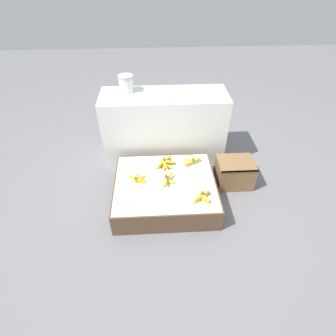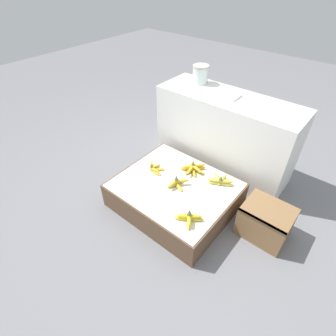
{
  "view_description": "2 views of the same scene",
  "coord_description": "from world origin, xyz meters",
  "px_view_note": "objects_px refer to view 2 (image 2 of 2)",
  "views": [
    {
      "loc": [
        -0.07,
        -1.78,
        1.94
      ],
      "look_at": [
        0.03,
        0.02,
        0.39
      ],
      "focal_mm": 28.0,
      "sensor_mm": 36.0,
      "label": 1
    },
    {
      "loc": [
        0.98,
        -1.28,
        1.75
      ],
      "look_at": [
        -0.07,
        -0.01,
        0.38
      ],
      "focal_mm": 28.0,
      "sensor_mm": 36.0,
      "label": 2
    }
  ],
  "objects_px": {
    "banana_bunch_middle_midleft": "(177,183)",
    "banana_bunch_middle_left": "(154,168)",
    "banana_bunch_front_midright": "(189,218)",
    "banana_bunch_back_midleft": "(193,168)",
    "wooden_crate": "(265,221)",
    "glass_jar": "(200,74)",
    "foam_tray_white": "(226,94)",
    "banana_bunch_back_midright": "(220,180)"
  },
  "relations": [
    {
      "from": "banana_bunch_middle_midleft",
      "to": "wooden_crate",
      "type": "bearing_deg",
      "value": 16.31
    },
    {
      "from": "foam_tray_white",
      "to": "banana_bunch_front_midright",
      "type": "bearing_deg",
      "value": -70.67
    },
    {
      "from": "banana_bunch_middle_left",
      "to": "banana_bunch_back_midleft",
      "type": "xyz_separation_m",
      "value": [
        0.28,
        0.21,
        0.01
      ]
    },
    {
      "from": "banana_bunch_front_midright",
      "to": "banana_bunch_back_midright",
      "type": "bearing_deg",
      "value": 94.29
    },
    {
      "from": "banana_bunch_front_midright",
      "to": "foam_tray_white",
      "type": "height_order",
      "value": "foam_tray_white"
    },
    {
      "from": "glass_jar",
      "to": "banana_bunch_back_midright",
      "type": "bearing_deg",
      "value": -41.27
    },
    {
      "from": "banana_bunch_middle_left",
      "to": "banana_bunch_front_midright",
      "type": "bearing_deg",
      "value": -25.12
    },
    {
      "from": "banana_bunch_back_midright",
      "to": "wooden_crate",
      "type": "bearing_deg",
      "value": -6.53
    },
    {
      "from": "banana_bunch_back_midleft",
      "to": "banana_bunch_back_midright",
      "type": "height_order",
      "value": "banana_bunch_back_midleft"
    },
    {
      "from": "banana_bunch_back_midright",
      "to": "banana_bunch_back_midleft",
      "type": "bearing_deg",
      "value": -177.21
    },
    {
      "from": "banana_bunch_middle_left",
      "to": "wooden_crate",
      "type": "bearing_deg",
      "value": 9.87
    },
    {
      "from": "banana_bunch_middle_left",
      "to": "foam_tray_white",
      "type": "height_order",
      "value": "foam_tray_white"
    },
    {
      "from": "banana_bunch_front_midright",
      "to": "foam_tray_white",
      "type": "xyz_separation_m",
      "value": [
        -0.34,
        0.96,
        0.51
      ]
    },
    {
      "from": "banana_bunch_middle_midleft",
      "to": "banana_bunch_back_midleft",
      "type": "height_order",
      "value": "banana_bunch_middle_midleft"
    },
    {
      "from": "wooden_crate",
      "to": "banana_bunch_front_midright",
      "type": "xyz_separation_m",
      "value": [
        -0.41,
        -0.44,
        0.14
      ]
    },
    {
      "from": "banana_bunch_front_midright",
      "to": "banana_bunch_back_midleft",
      "type": "height_order",
      "value": "banana_bunch_front_midright"
    },
    {
      "from": "banana_bunch_front_midright",
      "to": "banana_bunch_middle_midleft",
      "type": "relative_size",
      "value": 1.02
    },
    {
      "from": "glass_jar",
      "to": "banana_bunch_middle_left",
      "type": "bearing_deg",
      "value": -83.41
    },
    {
      "from": "banana_bunch_middle_left",
      "to": "banana_bunch_middle_midleft",
      "type": "xyz_separation_m",
      "value": [
        0.28,
        -0.03,
        0.01
      ]
    },
    {
      "from": "wooden_crate",
      "to": "banana_bunch_back_midleft",
      "type": "height_order",
      "value": "banana_bunch_back_midleft"
    },
    {
      "from": "banana_bunch_front_midright",
      "to": "banana_bunch_middle_midleft",
      "type": "xyz_separation_m",
      "value": [
        -0.3,
        0.24,
        -0.0
      ]
    },
    {
      "from": "glass_jar",
      "to": "foam_tray_white",
      "type": "xyz_separation_m",
      "value": [
        0.33,
        -0.09,
        -0.08
      ]
    },
    {
      "from": "wooden_crate",
      "to": "banana_bunch_middle_left",
      "type": "bearing_deg",
      "value": -170.13
    },
    {
      "from": "glass_jar",
      "to": "foam_tray_white",
      "type": "height_order",
      "value": "glass_jar"
    },
    {
      "from": "banana_bunch_middle_midleft",
      "to": "banana_bunch_middle_left",
      "type": "bearing_deg",
      "value": 173.02
    },
    {
      "from": "banana_bunch_front_midright",
      "to": "banana_bunch_back_midright",
      "type": "distance_m",
      "value": 0.5
    },
    {
      "from": "glass_jar",
      "to": "banana_bunch_front_midright",
      "type": "bearing_deg",
      "value": -57.5
    },
    {
      "from": "wooden_crate",
      "to": "banana_bunch_back_midleft",
      "type": "bearing_deg",
      "value": 176.91
    },
    {
      "from": "banana_bunch_middle_midleft",
      "to": "banana_bunch_back_midleft",
      "type": "relative_size",
      "value": 0.85
    },
    {
      "from": "banana_bunch_back_midleft",
      "to": "glass_jar",
      "type": "distance_m",
      "value": 0.9
    },
    {
      "from": "banana_bunch_middle_midleft",
      "to": "banana_bunch_back_midright",
      "type": "distance_m",
      "value": 0.37
    },
    {
      "from": "wooden_crate",
      "to": "banana_bunch_back_midright",
      "type": "relative_size",
      "value": 1.68
    },
    {
      "from": "banana_bunch_back_midleft",
      "to": "banana_bunch_middle_left",
      "type": "bearing_deg",
      "value": -142.59
    },
    {
      "from": "banana_bunch_back_midright",
      "to": "foam_tray_white",
      "type": "bearing_deg",
      "value": 122.79
    },
    {
      "from": "banana_bunch_front_midright",
      "to": "wooden_crate",
      "type": "bearing_deg",
      "value": 47.07
    },
    {
      "from": "banana_bunch_front_midright",
      "to": "banana_bunch_back_midleft",
      "type": "xyz_separation_m",
      "value": [
        -0.3,
        0.48,
        -0.0
      ]
    },
    {
      "from": "banana_bunch_middle_midleft",
      "to": "glass_jar",
      "type": "bearing_deg",
      "value": 114.68
    },
    {
      "from": "banana_bunch_middle_midleft",
      "to": "banana_bunch_back_midleft",
      "type": "bearing_deg",
      "value": 91.79
    },
    {
      "from": "banana_bunch_front_midright",
      "to": "banana_bunch_middle_midleft",
      "type": "bearing_deg",
      "value": 141.27
    },
    {
      "from": "banana_bunch_front_midright",
      "to": "banana_bunch_middle_midleft",
      "type": "height_order",
      "value": "same"
    },
    {
      "from": "wooden_crate",
      "to": "banana_bunch_middle_left",
      "type": "xyz_separation_m",
      "value": [
        -0.99,
        -0.17,
        0.12
      ]
    },
    {
      "from": "banana_bunch_back_midleft",
      "to": "banana_bunch_middle_midleft",
      "type": "bearing_deg",
      "value": -88.21
    }
  ]
}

